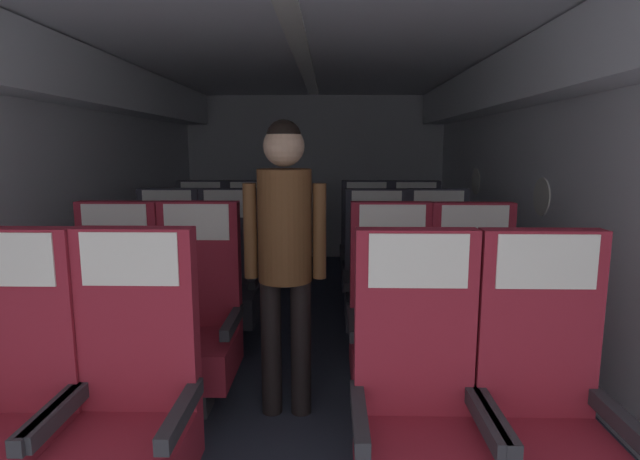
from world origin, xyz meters
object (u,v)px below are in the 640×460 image
Objects in this scene: seat_c_right_window at (376,283)px; seat_a_left_window at (5,415)px; seat_b_left_window at (114,325)px; seat_d_left_window at (201,255)px; seat_b_right_window at (392,327)px; seat_b_right_aisle at (474,329)px; flight_attendant at (285,239)px; seat_a_right_window at (418,418)px; seat_c_left_aisle at (228,281)px; seat_c_left_window at (167,281)px; seat_d_left_aisle at (250,255)px; seat_a_left_aisle at (129,414)px; seat_c_right_aisle at (438,283)px; seat_d_right_aisle at (416,256)px; seat_d_right_window at (366,255)px; seat_a_right_aisle at (546,420)px; seat_b_left_aisle at (196,325)px.

seat_a_left_window is at bearing -129.36° from seat_c_right_window.
seat_d_left_window is (0.00, 1.83, 0.00)m from seat_b_left_window.
seat_b_right_aisle is at bearing -2.35° from seat_b_right_window.
flight_attendant is at bearing -177.60° from seat_b_right_aisle.
seat_a_right_window and seat_c_left_aisle have the same top height.
seat_b_left_window is 1.00× the size of seat_c_left_window.
seat_c_left_window is at bearing -117.19° from seat_d_left_aisle.
seat_a_left_window is 2.39m from seat_c_right_window.
seat_d_left_aisle is at bearing -0.40° from seat_d_left_window.
flight_attendant is (0.50, 0.87, 0.50)m from seat_a_left_aisle.
seat_d_right_aisle is at bearing 90.72° from seat_c_right_aisle.
seat_c_right_window is at bearing -89.55° from seat_d_right_window.
seat_b_left_window is at bearing -90.14° from seat_d_left_window.
seat_c_right_window is 1.00× the size of seat_d_right_aisle.
seat_c_right_window is (1.52, 1.85, 0.00)m from seat_a_left_window.
seat_a_left_aisle is 1.42m from seat_b_right_window.
seat_a_right_aisle is at bearing -25.44° from seat_b_left_window.
seat_d_left_window is (0.01, 0.91, 0.00)m from seat_c_left_window.
seat_c_right_window is at bearing 89.61° from seat_a_right_window.
seat_b_left_aisle is 1.00× the size of seat_d_left_window.
seat_a_left_aisle is 1.86m from seat_c_left_aisle.
flight_attendant reaches higher than seat_a_left_aisle.
seat_c_right_window is 1.00× the size of seat_d_right_window.
seat_d_right_window is at bearing 103.70° from seat_b_right_aisle.
seat_b_left_window is 2.18m from seat_c_right_aisle.
seat_c_right_window is (-0.45, -0.02, 0.00)m from seat_c_right_aisle.
seat_b_left_window is 1.97m from seat_b_right_aisle.
seat_c_left_aisle is at bearing -90.99° from seat_d_left_aisle.
seat_a_left_window is 1.00× the size of seat_b_left_aisle.
seat_d_left_window is 1.51m from seat_d_right_window.
seat_a_left_aisle is at bearing -129.28° from seat_c_right_aisle.
seat_d_right_window is (1.52, 0.93, 0.00)m from seat_c_left_window.
seat_b_right_aisle is 2.70m from seat_d_left_window.
seat_d_left_window is at bearing 89.86° from seat_b_left_window.
seat_d_left_aisle is 1.00× the size of seat_d_right_aisle.
seat_c_left_aisle and seat_c_right_aisle have the same top height.
seat_c_right_aisle is (1.52, 0.92, 0.00)m from seat_b_left_aisle.
seat_a_left_aisle and seat_c_left_window have the same top height.
seat_a_right_window is 1.00× the size of seat_d_left_aisle.
seat_b_right_aisle is at bearing 31.10° from seat_a_left_aisle.
seat_c_right_window is at bearing 103.62° from seat_a_right_aisle.
seat_a_right_aisle is at bearing -90.15° from seat_c_right_aisle.
seat_a_left_window is at bearing -179.80° from seat_a_right_aisle.
seat_c_left_window is (-0.46, 1.85, 0.00)m from seat_a_left_aisle.
flight_attendant is at bearing -117.95° from seat_d_right_aisle.
seat_b_right_aisle is at bearing 89.96° from seat_a_right_aisle.
seat_b_left_window is at bearing 116.13° from seat_a_left_aisle.
seat_c_left_aisle and seat_c_right_window have the same top height.
seat_d_left_aisle is 0.72× the size of flight_attendant.
seat_c_left_aisle is (-1.09, 0.93, 0.00)m from seat_b_right_window.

